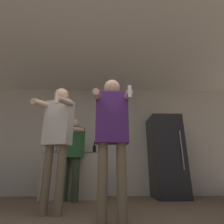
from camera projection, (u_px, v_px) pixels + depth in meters
wall_back at (101, 138)px, 4.23m from camera, size 7.00×0.06×2.55m
ceiling_slab at (99, 54)px, 3.20m from camera, size 7.00×3.49×0.05m
refrigerator at (166, 155)px, 3.76m from camera, size 0.64×0.74×1.68m
counter at (73, 175)px, 3.66m from camera, size 1.19×0.59×0.89m
bottle_green_wine at (55, 149)px, 3.80m from camera, size 0.07×0.07×0.21m
bottle_red_label at (94, 149)px, 3.83m from camera, size 0.07×0.07×0.27m
bottle_brown_liquor at (82, 149)px, 3.81m from camera, size 0.09×0.09×0.24m
bottle_amber_bourbon at (66, 148)px, 3.81m from camera, size 0.08×0.08×0.27m
person_woman_foreground at (112, 129)px, 2.12m from camera, size 0.45×0.46×1.68m
person_man_side at (58, 131)px, 2.50m from camera, size 0.53×0.59×1.74m
person_spectator_back at (72, 150)px, 3.41m from camera, size 0.63×0.63×1.57m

